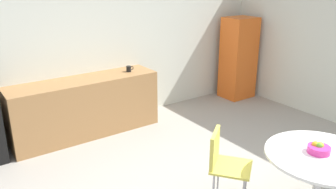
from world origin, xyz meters
name	(u,v)px	position (x,y,z in m)	size (l,w,h in m)	color
wall_back	(112,44)	(0.00, 3.00, 1.30)	(6.00, 0.10, 2.60)	silver
counter_block	(86,107)	(-0.68, 2.65, 0.45)	(2.28, 0.60, 0.90)	#9E7042
locker_cabinet	(238,58)	(2.55, 2.55, 0.81)	(0.60, 0.50, 1.62)	orange
round_table	(320,167)	(0.46, -0.60, 0.60)	(1.10, 1.10, 0.74)	silver
chair_yellow	(223,159)	(-0.13, 0.17, 0.52)	(0.59, 0.59, 0.83)	silver
fruit_bowl	(319,149)	(0.46, -0.55, 0.78)	(0.22, 0.22, 0.11)	#D8338C
mug_white	(129,69)	(0.10, 2.63, 0.95)	(0.13, 0.08, 0.09)	black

